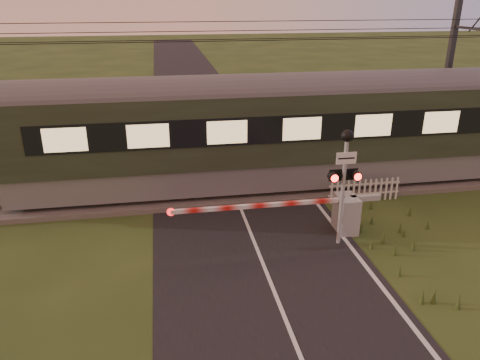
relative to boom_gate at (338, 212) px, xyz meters
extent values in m
plane|color=#253A16|center=(-2.70, -2.58, -0.65)|extent=(160.00, 160.00, 0.00)
cube|color=black|center=(-2.70, -2.58, -0.64)|extent=(6.00, 140.00, 0.02)
cube|color=#47423D|center=(-2.70, 3.92, -0.59)|extent=(140.00, 3.40, 0.24)
cube|color=slate|center=(-2.70, 3.20, -0.39)|extent=(140.00, 0.08, 0.14)
cube|color=slate|center=(-2.70, 4.64, -0.39)|extent=(140.00, 0.08, 0.14)
cube|color=#2D2116|center=(-2.70, 3.92, -0.46)|extent=(0.24, 2.20, 0.06)
cylinder|color=black|center=(-2.70, 3.62, 4.85)|extent=(120.00, 0.02, 0.02)
cylinder|color=black|center=(-2.70, 4.22, 4.85)|extent=(120.00, 0.02, 0.02)
cylinder|color=black|center=(-2.70, 3.92, 5.45)|extent=(120.00, 0.02, 0.02)
cylinder|color=black|center=(-2.70, 3.92, 5.15)|extent=(120.00, 0.02, 0.02)
cube|color=slate|center=(-0.53, 3.92, 0.17)|extent=(20.06, 2.65, 0.99)
cube|color=#232A1C|center=(-0.53, 3.92, 1.91)|extent=(20.89, 2.89, 2.49)
cylinder|color=#4C4C4F|center=(-0.53, 3.92, 3.16)|extent=(20.89, 1.01, 1.01)
cube|color=#FFD893|center=(-0.53, 2.44, 2.04)|extent=(17.97, 0.04, 0.78)
cube|color=gray|center=(0.27, 0.00, -0.07)|extent=(0.59, 0.90, 1.17)
cylinder|color=gray|center=(0.11, 0.00, -0.07)|extent=(0.13, 0.13, 1.17)
cube|color=gray|center=(0.85, 0.00, 0.43)|extent=(0.96, 0.17, 0.17)
cube|color=red|center=(-2.51, 0.00, 0.43)|extent=(5.23, 0.12, 0.12)
cylinder|color=red|center=(-5.12, 0.00, 0.43)|extent=(0.23, 0.04, 0.23)
cylinder|color=gray|center=(-0.23, -0.73, 0.95)|extent=(0.12, 0.12, 3.20)
cube|color=white|center=(-0.23, -0.79, 2.07)|extent=(0.59, 0.03, 0.34)
sphere|color=black|center=(-0.23, -0.73, 2.69)|extent=(0.34, 0.34, 0.34)
cube|color=black|center=(-0.23, -0.73, 1.53)|extent=(0.80, 0.06, 0.06)
cylinder|color=#FF140C|center=(-0.57, -0.91, 1.53)|extent=(0.21, 0.02, 0.21)
cylinder|color=#FF140C|center=(0.11, -0.91, 1.53)|extent=(0.21, 0.02, 0.21)
cube|color=black|center=(-0.23, -0.68, 1.53)|extent=(0.85, 0.02, 0.34)
cube|color=silver|center=(1.78, 2.05, -0.37)|extent=(2.67, 0.04, 0.06)
cube|color=silver|center=(1.78, 2.05, 0.00)|extent=(2.67, 0.04, 0.06)
cube|color=#2D2D30|center=(7.06, 6.22, 2.90)|extent=(0.22, 0.22, 7.11)
cube|color=#2D2D30|center=(7.06, 5.07, 5.04)|extent=(0.10, 2.40, 0.10)
camera|label=1|loc=(-5.21, -12.38, 6.31)|focal=35.00mm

